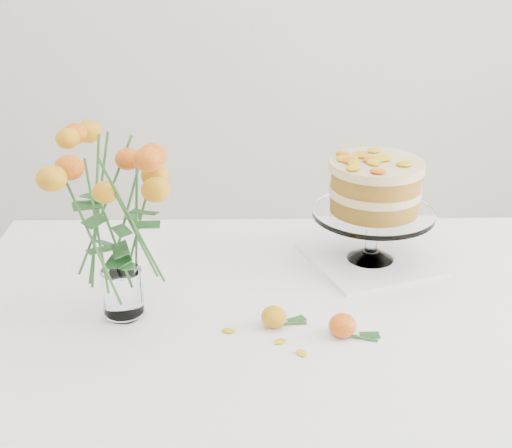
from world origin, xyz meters
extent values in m
cube|color=tan|center=(0.00, 0.00, 0.73)|extent=(1.40, 0.90, 0.04)
cylinder|color=tan|center=(-0.62, 0.37, 0.35)|extent=(0.06, 0.06, 0.71)
cylinder|color=tan|center=(0.62, 0.37, 0.35)|extent=(0.06, 0.06, 0.71)
cube|color=white|center=(0.00, 0.00, 0.75)|extent=(1.42, 0.92, 0.01)
cube|color=white|center=(0.00, 0.46, 0.65)|extent=(1.42, 0.01, 0.20)
cube|color=white|center=(0.21, 0.20, 0.76)|extent=(0.35, 0.35, 0.01)
cylinder|color=white|center=(0.21, 0.20, 0.83)|extent=(0.03, 0.03, 0.09)
cylinder|color=white|center=(0.21, 0.20, 0.88)|extent=(0.28, 0.28, 0.01)
cylinder|color=#B07627|center=(0.21, 0.20, 0.91)|extent=(0.23, 0.23, 0.04)
cylinder|color=beige|center=(0.21, 0.20, 0.94)|extent=(0.24, 0.24, 0.02)
cylinder|color=#B07627|center=(0.21, 0.20, 0.97)|extent=(0.23, 0.23, 0.04)
cylinder|color=beige|center=(0.21, 0.20, 1.00)|extent=(0.24, 0.24, 0.02)
cylinder|color=white|center=(-0.34, -0.04, 0.76)|extent=(0.07, 0.07, 0.01)
cylinder|color=white|center=(-0.34, -0.04, 0.81)|extent=(0.08, 0.08, 0.10)
ellipsoid|color=orange|center=(-0.03, -0.08, 0.78)|extent=(0.05, 0.05, 0.04)
cylinder|color=#2D6127|center=(0.01, -0.08, 0.76)|extent=(0.06, 0.01, 0.01)
ellipsoid|color=red|center=(0.10, -0.12, 0.78)|extent=(0.05, 0.05, 0.05)
cylinder|color=#2D6127|center=(0.14, -0.13, 0.76)|extent=(0.06, 0.03, 0.01)
ellipsoid|color=#E3B30E|center=(-0.12, -0.10, 0.76)|extent=(0.03, 0.02, 0.00)
ellipsoid|color=#E3B30E|center=(-0.02, -0.14, 0.76)|extent=(0.03, 0.02, 0.00)
ellipsoid|color=#E3B30E|center=(0.02, -0.18, 0.76)|extent=(0.03, 0.02, 0.00)
camera|label=1|loc=(-0.08, -1.31, 1.52)|focal=50.00mm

